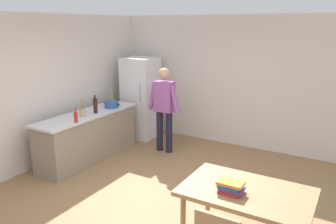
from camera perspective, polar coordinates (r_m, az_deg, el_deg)
The scene contains 13 objects.
ground_plane at distance 4.92m, azimuth -2.32°, elevation -15.69°, with size 14.00×14.00×0.00m, color #936D47.
wall_back at distance 7.04m, azimuth 10.91°, elevation 5.20°, with size 6.40×0.12×2.70m, color silver.
wall_left at distance 6.29m, azimuth -21.82°, elevation 3.25°, with size 0.12×5.60×2.70m, color silver.
kitchen_counter at distance 6.46m, azimuth -13.56°, elevation -4.05°, with size 0.64×2.20×0.90m.
refrigerator at distance 7.46m, azimuth -4.73°, elevation 2.45°, with size 0.70×0.67×1.80m.
person at distance 6.49m, azimuth -0.67°, elevation 1.30°, with size 0.70×0.22×1.70m.
dining_table at distance 3.84m, azimuth 13.39°, elevation -14.00°, with size 1.40×0.90×0.75m.
cooking_pot at distance 6.67m, azimuth -9.72°, elevation 1.30°, with size 0.40×0.28×0.12m.
utensil_jar at distance 6.09m, azimuth -14.55°, elevation -0.08°, with size 0.11×0.11×0.32m.
bottle_sauce_red at distance 5.77m, azimuth -15.65°, elevation -0.81°, with size 0.06×0.06×0.24m.
bottle_wine_dark at distance 6.29m, azimuth -12.45°, elevation 1.14°, with size 0.08×0.08×0.34m.
bottle_vinegar_tall at distance 7.04m, azimuth -9.75°, elevation 2.64°, with size 0.06×0.06×0.32m.
book_stack at distance 3.68m, azimuth 10.76°, elevation -12.64°, with size 0.28×0.21×0.13m.
Camera 1 is at (2.31, -3.55, 2.50)m, focal length 35.26 mm.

